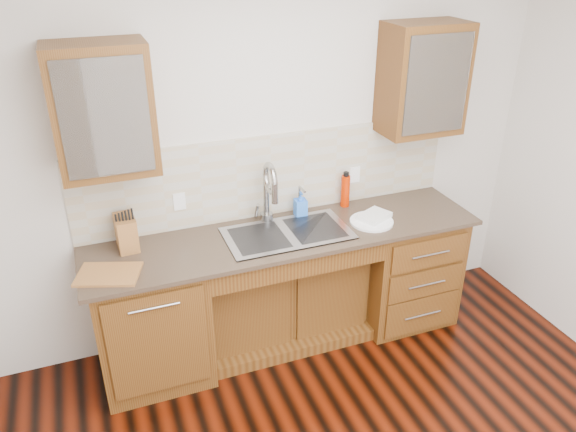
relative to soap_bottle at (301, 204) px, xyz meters
name	(u,v)px	position (x,y,z in m)	size (l,w,h in m)	color
wall_back	(268,153)	(-0.18, 0.17, 0.35)	(4.00, 0.10, 2.70)	beige
base_cabinet_left	(152,319)	(-1.13, -0.19, -0.56)	(0.70, 0.62, 0.88)	#593014
base_cabinet_center	(282,293)	(-0.18, -0.10, -0.65)	(1.20, 0.44, 0.70)	#593014
base_cabinet_right	(402,265)	(0.77, -0.19, -0.56)	(0.70, 0.62, 0.88)	#593014
countertop	(287,235)	(-0.18, -0.21, -0.11)	(2.70, 0.65, 0.03)	#84705B
backsplash	(271,176)	(-0.18, 0.11, 0.20)	(2.70, 0.02, 0.59)	beige
sink	(287,245)	(-0.18, -0.22, -0.18)	(0.84, 0.46, 0.19)	#9E9EA5
faucet	(266,195)	(-0.25, 0.01, 0.11)	(0.04, 0.04, 0.40)	#999993
filter_tap	(299,199)	(0.00, 0.02, 0.03)	(0.02, 0.02, 0.24)	#999993
upper_cabinet_left	(103,110)	(-1.23, -0.05, 0.82)	(0.55, 0.34, 0.75)	#593014
upper_cabinet_right	(423,79)	(0.87, -0.05, 0.82)	(0.55, 0.34, 0.75)	#593014
outlet_left	(179,201)	(-0.83, 0.09, 0.12)	(0.08, 0.01, 0.12)	white
outlet_right	(355,175)	(0.47, 0.09, 0.12)	(0.08, 0.01, 0.12)	white
soap_bottle	(301,204)	(0.00, 0.00, 0.00)	(0.08, 0.08, 0.18)	#3075E8
water_bottle	(345,191)	(0.36, 0.03, 0.03)	(0.06, 0.06, 0.24)	#C12300
plate	(372,222)	(0.42, -0.28, -0.08)	(0.30, 0.30, 0.02)	white
dish_towel	(374,216)	(0.46, -0.25, -0.06)	(0.22, 0.16, 0.03)	white
knife_block	(126,233)	(-1.20, -0.03, 0.02)	(0.12, 0.20, 0.22)	olive
cutting_board	(109,274)	(-1.35, -0.32, -0.08)	(0.36, 0.25, 0.02)	brown
cup_left_a	(88,120)	(-1.32, -0.05, 0.77)	(0.13, 0.13, 0.10)	silver
cup_left_b	(133,116)	(-1.07, -0.05, 0.77)	(0.11, 0.11, 0.10)	white
cup_right_a	(408,88)	(0.76, -0.05, 0.77)	(0.11, 0.11, 0.09)	silver
cup_right_b	(433,86)	(0.96, -0.05, 0.77)	(0.09, 0.09, 0.09)	silver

